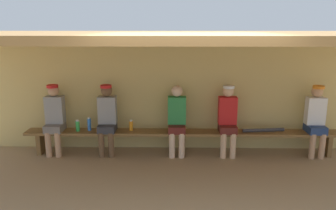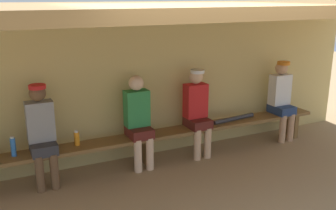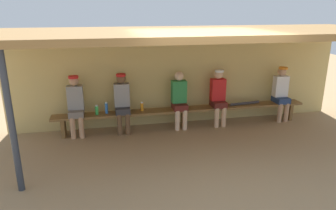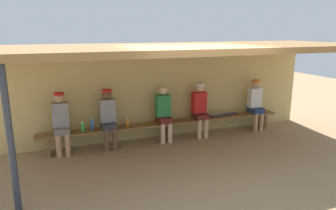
{
  "view_description": "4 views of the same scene",
  "coord_description": "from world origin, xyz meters",
  "px_view_note": "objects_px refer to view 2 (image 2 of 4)",
  "views": [
    {
      "loc": [
        -0.18,
        -4.62,
        2.45
      ],
      "look_at": [
        -0.28,
        1.22,
        1.05
      ],
      "focal_mm": 36.31,
      "sensor_mm": 36.0,
      "label": 1
    },
    {
      "loc": [
        -1.99,
        -3.31,
        2.41
      ],
      "look_at": [
        0.11,
        1.06,
        1.02
      ],
      "focal_mm": 41.21,
      "sensor_mm": 36.0,
      "label": 2
    },
    {
      "loc": [
        -1.82,
        -5.21,
        2.73
      ],
      "look_at": [
        -0.49,
        1.1,
        0.71
      ],
      "focal_mm": 33.42,
      "sensor_mm": 36.0,
      "label": 3
    },
    {
      "loc": [
        -2.57,
        -5.26,
        2.63
      ],
      "look_at": [
        -0.16,
        1.15,
        0.98
      ],
      "focal_mm": 33.66,
      "sensor_mm": 36.0,
      "label": 4
    }
  ],
  "objects_px": {
    "baseball_bat": "(234,119)",
    "bench": "(147,140)",
    "water_bottle_clear": "(13,147)",
    "player_in_white": "(42,131)",
    "player_shirtless_tan": "(197,109)",
    "player_middle": "(138,118)",
    "water_bottle_blue": "(77,138)",
    "player_with_sunglasses": "(282,97)"
  },
  "relations": [
    {
      "from": "baseball_bat",
      "to": "bench",
      "type": "bearing_deg",
      "value": 173.21
    },
    {
      "from": "water_bottle_clear",
      "to": "player_in_white",
      "type": "bearing_deg",
      "value": -2.91
    },
    {
      "from": "player_shirtless_tan",
      "to": "baseball_bat",
      "type": "height_order",
      "value": "player_shirtless_tan"
    },
    {
      "from": "player_middle",
      "to": "baseball_bat",
      "type": "xyz_separation_m",
      "value": [
        1.64,
        -0.0,
        -0.24
      ]
    },
    {
      "from": "baseball_bat",
      "to": "water_bottle_clear",
      "type": "bearing_deg",
      "value": 172.84
    },
    {
      "from": "player_middle",
      "to": "water_bottle_blue",
      "type": "bearing_deg",
      "value": 177.5
    },
    {
      "from": "water_bottle_clear",
      "to": "player_shirtless_tan",
      "type": "bearing_deg",
      "value": -0.39
    },
    {
      "from": "player_in_white",
      "to": "baseball_bat",
      "type": "xyz_separation_m",
      "value": [
        2.97,
        -0.0,
        -0.25
      ]
    },
    {
      "from": "player_with_sunglasses",
      "to": "player_middle",
      "type": "distance_m",
      "value": 2.61
    },
    {
      "from": "bench",
      "to": "water_bottle_clear",
      "type": "height_order",
      "value": "water_bottle_clear"
    },
    {
      "from": "player_with_sunglasses",
      "to": "water_bottle_blue",
      "type": "height_order",
      "value": "player_with_sunglasses"
    },
    {
      "from": "player_with_sunglasses",
      "to": "water_bottle_blue",
      "type": "relative_size",
      "value": 6.5
    },
    {
      "from": "player_in_white",
      "to": "player_middle",
      "type": "distance_m",
      "value": 1.32
    },
    {
      "from": "bench",
      "to": "player_middle",
      "type": "height_order",
      "value": "player_middle"
    },
    {
      "from": "player_shirtless_tan",
      "to": "player_in_white",
      "type": "bearing_deg",
      "value": 180.0
    },
    {
      "from": "baseball_bat",
      "to": "water_bottle_blue",
      "type": "bearing_deg",
      "value": 172.27
    },
    {
      "from": "player_middle",
      "to": "baseball_bat",
      "type": "relative_size",
      "value": 1.66
    },
    {
      "from": "bench",
      "to": "player_with_sunglasses",
      "type": "xyz_separation_m",
      "value": [
        2.49,
        0.0,
        0.36
      ]
    },
    {
      "from": "player_shirtless_tan",
      "to": "player_in_white",
      "type": "relative_size",
      "value": 1.0
    },
    {
      "from": "water_bottle_clear",
      "to": "bench",
      "type": "bearing_deg",
      "value": -0.69
    },
    {
      "from": "water_bottle_blue",
      "to": "player_with_sunglasses",
      "type": "bearing_deg",
      "value": -0.62
    },
    {
      "from": "player_in_white",
      "to": "baseball_bat",
      "type": "distance_m",
      "value": 2.98
    },
    {
      "from": "water_bottle_blue",
      "to": "player_middle",
      "type": "bearing_deg",
      "value": -2.5
    },
    {
      "from": "player_middle",
      "to": "water_bottle_blue",
      "type": "xyz_separation_m",
      "value": [
        -0.88,
        0.04,
        -0.17
      ]
    },
    {
      "from": "water_bottle_blue",
      "to": "player_shirtless_tan",
      "type": "bearing_deg",
      "value": -1.18
    },
    {
      "from": "player_with_sunglasses",
      "to": "player_middle",
      "type": "relative_size",
      "value": 1.01
    },
    {
      "from": "player_with_sunglasses",
      "to": "water_bottle_clear",
      "type": "xyz_separation_m",
      "value": [
        -4.28,
        0.02,
        -0.16
      ]
    },
    {
      "from": "player_middle",
      "to": "water_bottle_clear",
      "type": "xyz_separation_m",
      "value": [
        -1.68,
        0.02,
        -0.14
      ]
    },
    {
      "from": "player_shirtless_tan",
      "to": "player_in_white",
      "type": "distance_m",
      "value": 2.28
    },
    {
      "from": "bench",
      "to": "player_shirtless_tan",
      "type": "xyz_separation_m",
      "value": [
        0.84,
        0.0,
        0.36
      ]
    },
    {
      "from": "player_shirtless_tan",
      "to": "water_bottle_clear",
      "type": "xyz_separation_m",
      "value": [
        -2.63,
        0.02,
        -0.16
      ]
    },
    {
      "from": "player_in_white",
      "to": "player_middle",
      "type": "height_order",
      "value": "player_in_white"
    },
    {
      "from": "bench",
      "to": "baseball_bat",
      "type": "xyz_separation_m",
      "value": [
        1.52,
        -0.0,
        0.11
      ]
    },
    {
      "from": "player_shirtless_tan",
      "to": "player_middle",
      "type": "height_order",
      "value": "player_shirtless_tan"
    },
    {
      "from": "player_in_white",
      "to": "player_shirtless_tan",
      "type": "bearing_deg",
      "value": 0.0
    },
    {
      "from": "player_with_sunglasses",
      "to": "player_middle",
      "type": "bearing_deg",
      "value": -179.99
    },
    {
      "from": "player_shirtless_tan",
      "to": "water_bottle_clear",
      "type": "distance_m",
      "value": 2.64
    },
    {
      "from": "player_shirtless_tan",
      "to": "water_bottle_clear",
      "type": "relative_size",
      "value": 5.15
    },
    {
      "from": "player_shirtless_tan",
      "to": "water_bottle_blue",
      "type": "relative_size",
      "value": 6.5
    },
    {
      "from": "player_middle",
      "to": "player_in_white",
      "type": "bearing_deg",
      "value": 179.98
    },
    {
      "from": "player_with_sunglasses",
      "to": "player_in_white",
      "type": "bearing_deg",
      "value": 180.0
    },
    {
      "from": "player_in_white",
      "to": "player_middle",
      "type": "xyz_separation_m",
      "value": [
        1.32,
        -0.0,
        -0.02
      ]
    }
  ]
}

